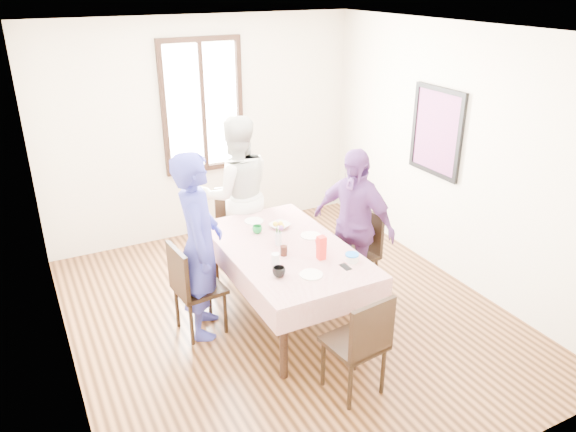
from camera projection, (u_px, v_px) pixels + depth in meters
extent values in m
plane|color=black|center=(287.00, 314.00, 5.53)|extent=(4.50, 4.50, 0.00)
plane|color=beige|center=(203.00, 130.00, 6.82)|extent=(4.00, 0.00, 4.00)
plane|color=beige|center=(455.00, 157.00, 5.83)|extent=(0.00, 4.50, 4.50)
cube|color=black|center=(203.00, 106.00, 6.68)|extent=(1.02, 0.06, 1.62)
cube|color=white|center=(202.00, 106.00, 6.69)|extent=(0.90, 0.02, 1.50)
cube|color=red|center=(437.00, 132.00, 5.98)|extent=(0.04, 0.76, 0.96)
cube|color=black|center=(286.00, 283.00, 5.35)|extent=(0.98, 1.73, 0.75)
cube|color=#5D0006|center=(286.00, 248.00, 5.20)|extent=(1.10, 1.85, 0.01)
cube|color=black|center=(199.00, 288.00, 5.11)|extent=(0.46, 0.46, 0.91)
cube|color=black|center=(353.00, 255.00, 5.71)|extent=(0.49, 0.49, 0.91)
cube|color=black|center=(238.00, 229.00, 6.29)|extent=(0.47, 0.47, 0.91)
cube|color=black|center=(354.00, 342.00, 4.35)|extent=(0.47, 0.47, 0.91)
imported|color=navy|center=(199.00, 246.00, 4.95)|extent=(0.62, 0.75, 1.76)
imported|color=beige|center=(237.00, 195.00, 6.10)|extent=(0.94, 0.78, 1.77)
imported|color=#63367B|center=(353.00, 225.00, 5.56)|extent=(0.73, 1.02, 1.60)
imported|color=black|center=(279.00, 272.00, 4.68)|extent=(0.14, 0.14, 0.09)
imported|color=red|center=(319.00, 243.00, 5.18)|extent=(0.10, 0.10, 0.08)
imported|color=#0C7226|center=(257.00, 229.00, 5.47)|extent=(0.12, 0.12, 0.08)
imported|color=white|center=(280.00, 226.00, 5.57)|extent=(0.25, 0.25, 0.05)
cube|color=red|center=(321.00, 248.00, 4.94)|extent=(0.07, 0.07, 0.22)
cylinder|color=white|center=(352.00, 258.00, 4.93)|extent=(0.12, 0.12, 0.06)
cylinder|color=black|center=(284.00, 251.00, 5.03)|extent=(0.06, 0.06, 0.09)
cylinder|color=silver|center=(275.00, 259.00, 4.87)|extent=(0.07, 0.07, 0.10)
cube|color=black|center=(346.00, 267.00, 4.84)|extent=(0.06, 0.12, 0.01)
cylinder|color=silver|center=(278.00, 239.00, 5.22)|extent=(0.06, 0.06, 0.12)
cylinder|color=white|center=(311.00, 236.00, 5.41)|extent=(0.20, 0.20, 0.01)
cylinder|color=white|center=(254.00, 221.00, 5.73)|extent=(0.20, 0.20, 0.01)
cylinder|color=white|center=(311.00, 275.00, 4.71)|extent=(0.20, 0.20, 0.01)
cylinder|color=blue|center=(352.00, 254.00, 4.92)|extent=(0.12, 0.12, 0.01)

